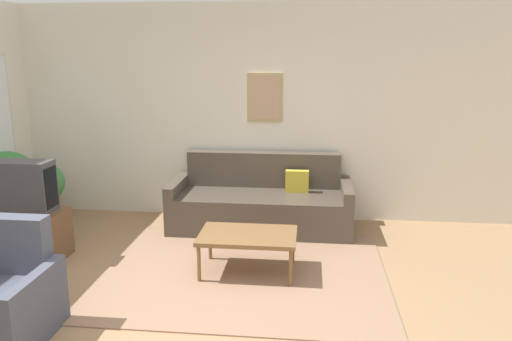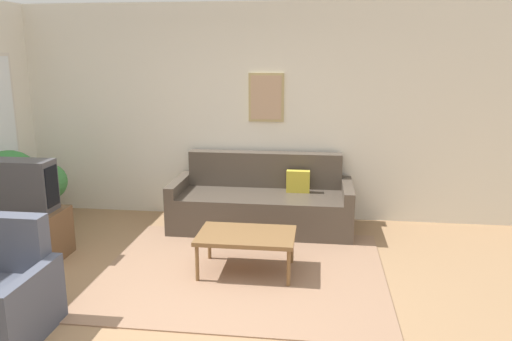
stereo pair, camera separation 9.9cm
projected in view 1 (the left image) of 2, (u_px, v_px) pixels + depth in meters
ground_plane at (169, 325)px, 3.92m from camera, size 16.00×16.00×0.00m
area_rug at (245, 271)px, 4.87m from camera, size 2.72×2.29×0.01m
wall_back at (226, 112)px, 6.34m from camera, size 8.00×0.09×2.70m
couch at (261, 203)px, 6.08m from camera, size 2.15×0.90×0.88m
coffee_table at (248, 237)px, 4.78m from camera, size 0.93×0.60×0.40m
tv_stand at (24, 235)px, 5.14m from camera, size 0.83×0.48×0.51m
tv at (19, 186)px, 5.02m from camera, size 0.69×0.28×0.53m
potted_plant_tall at (7, 184)px, 5.51m from camera, size 0.68×0.68×1.04m
potted_plant_by_window at (46, 186)px, 6.19m from camera, size 0.46×0.46×0.75m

